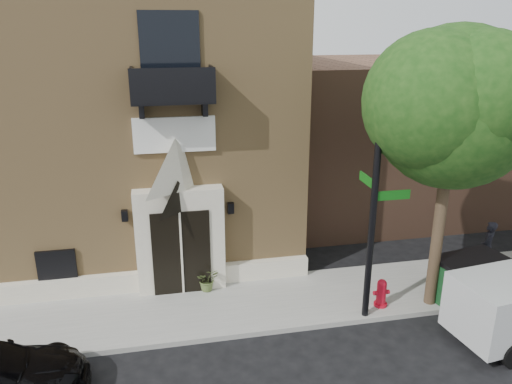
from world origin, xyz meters
TOP-DOWN VIEW (x-y plane):
  - ground at (0.00, 0.00)m, footprint 120.00×120.00m
  - sidewalk at (1.00, 1.50)m, footprint 42.00×3.00m
  - church at (-2.99, 7.95)m, footprint 12.20×11.01m
  - neighbour_building at (12.00, 9.00)m, footprint 18.00×8.00m
  - street_tree_left at (6.03, 0.35)m, footprint 4.97×4.38m
  - street_sign at (3.90, 0.22)m, footprint 1.08×1.08m
  - fire_hydrant at (4.51, 0.56)m, footprint 0.48×0.38m
  - dumpster at (7.15, 0.39)m, footprint 2.24×1.53m
  - planter at (-0.26, 2.46)m, footprint 0.71×0.63m
  - pedestrian_near at (8.73, 1.81)m, footprint 0.76×0.74m

SIDE VIEW (x-z plane):
  - ground at x=0.00m, z-range 0.00..0.00m
  - sidewalk at x=1.00m, z-range 0.00..0.15m
  - planter at x=-0.26m, z-range 0.15..0.89m
  - fire_hydrant at x=4.51m, z-range 0.14..0.98m
  - dumpster at x=7.15m, z-range 0.16..1.50m
  - pedestrian_near at x=8.73m, z-range 0.15..1.91m
  - neighbour_building at x=12.00m, z-range 0.00..6.40m
  - street_sign at x=3.90m, z-range 0.17..6.95m
  - church at x=-2.99m, z-range -0.02..9.28m
  - street_tree_left at x=6.03m, z-range 1.98..9.75m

